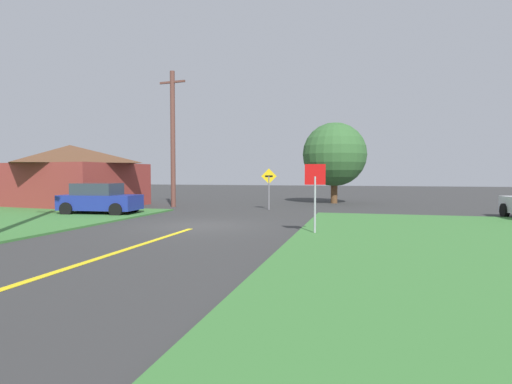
% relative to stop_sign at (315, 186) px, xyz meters
% --- Properties ---
extents(ground_plane, '(120.00, 120.00, 0.00)m').
position_rel_stop_sign_xyz_m(ground_plane, '(-4.74, 1.37, -1.69)').
color(ground_plane, '#333333').
extents(lane_stripe_center, '(0.20, 14.00, 0.01)m').
position_rel_stop_sign_xyz_m(lane_stripe_center, '(-4.74, -6.63, -1.68)').
color(lane_stripe_center, yellow).
rests_on(lane_stripe_center, ground).
extents(stop_sign, '(0.70, 0.12, 2.42)m').
position_rel_stop_sign_xyz_m(stop_sign, '(0.00, 0.00, 0.00)').
color(stop_sign, '#9EA0A8').
rests_on(stop_sign, ground).
extents(parked_car_near_building, '(4.06, 2.20, 1.62)m').
position_rel_stop_sign_xyz_m(parked_car_near_building, '(-11.49, 4.25, -0.89)').
color(parked_car_near_building, navy).
rests_on(parked_car_near_building, ground).
extents(utility_pole_mid, '(1.80, 0.32, 8.57)m').
position_rel_stop_sign_xyz_m(utility_pole_mid, '(-10.03, 9.73, 2.71)').
color(utility_pole_mid, brown).
rests_on(utility_pole_mid, ground).
extents(direction_sign, '(0.90, 0.19, 2.42)m').
position_rel_stop_sign_xyz_m(direction_sign, '(-3.68, 9.27, -0.19)').
color(direction_sign, slate).
rests_on(direction_sign, ground).
extents(oak_tree_left, '(4.54, 4.54, 5.78)m').
position_rel_stop_sign_xyz_m(oak_tree_left, '(-0.30, 15.60, 1.80)').
color(oak_tree_left, brown).
rests_on(oak_tree_left, ground).
extents(barn, '(8.97, 7.12, 4.01)m').
position_rel_stop_sign_xyz_m(barn, '(-17.06, 8.94, 0.32)').
color(barn, maroon).
rests_on(barn, ground).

